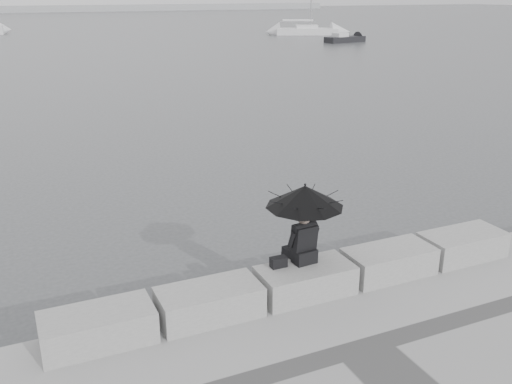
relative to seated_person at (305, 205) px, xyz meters
name	(u,v)px	position (x,y,z in m)	size (l,w,h in m)	color
ground	(292,307)	(-0.06, 0.25, -2.03)	(360.00, 360.00, 0.00)	#3F4143
stone_block_far_left	(98,328)	(-3.46, -0.20, -1.28)	(1.60, 0.80, 0.50)	gray
stone_block_left	(209,302)	(-1.76, -0.20, -1.28)	(1.60, 0.80, 0.50)	gray
stone_block_centre	(305,281)	(-0.06, -0.20, -1.28)	(1.60, 0.80, 0.50)	gray
stone_block_right	(389,262)	(1.64, -0.20, -1.28)	(1.60, 0.80, 0.50)	gray
stone_block_far_right	(462,245)	(3.34, -0.20, -1.28)	(1.60, 0.80, 0.50)	gray
seated_person	(305,205)	(0.00, 0.00, 0.00)	(1.29, 1.29, 1.39)	black
bag	(279,262)	(-0.47, 0.00, -0.94)	(0.27, 0.16, 0.17)	black
sailboat_right	(307,30)	(32.48, 57.93, -1.51)	(8.04, 5.14, 12.90)	silver
small_motorboat	(345,39)	(30.86, 46.52, -1.71)	(4.84, 2.31, 1.10)	black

